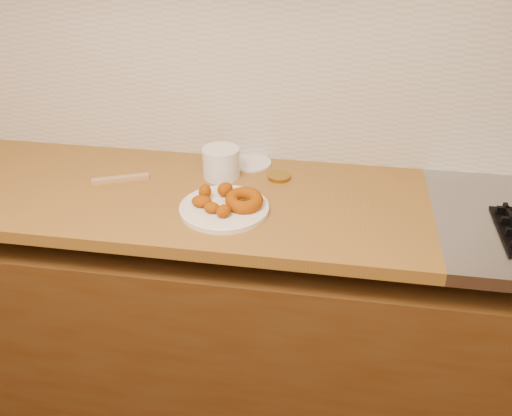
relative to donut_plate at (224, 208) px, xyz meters
name	(u,v)px	position (x,y,z in m)	size (l,w,h in m)	color
wall_back	(284,29)	(0.12, 0.40, 0.44)	(4.00, 0.02, 2.70)	#BAA992
base_cabinet	(267,321)	(0.12, 0.09, -0.52)	(3.60, 0.60, 0.77)	#4E3417
butcher_block	(75,188)	(-0.53, 0.09, -0.03)	(2.30, 0.62, 0.04)	olive
backsplash	(282,76)	(0.12, 0.39, 0.29)	(3.60, 0.02, 0.60)	beige
donut_plate	(224,208)	(0.00, 0.00, 0.00)	(0.27, 0.27, 0.02)	white
ring_donut	(244,200)	(0.06, 0.01, 0.03)	(0.12, 0.12, 0.04)	#9E4E00
fried_dough_chunks	(213,199)	(-0.03, 0.01, 0.03)	(0.14, 0.19, 0.05)	#9E4E00
plastic_tub	(221,163)	(-0.06, 0.22, 0.04)	(0.12, 0.12, 0.10)	silver
tub_lid	(251,163)	(0.03, 0.33, 0.00)	(0.14, 0.14, 0.01)	silver
brass_jar_lid	(279,177)	(0.14, 0.23, 0.00)	(0.08, 0.08, 0.01)	olive
wooden_utensil	(121,179)	(-0.38, 0.13, 0.00)	(0.19, 0.02, 0.01)	#AB8254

